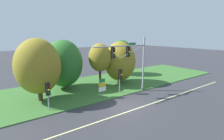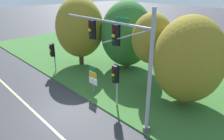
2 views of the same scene
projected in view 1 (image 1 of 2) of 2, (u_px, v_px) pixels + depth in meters
name	position (u px, v px, depth m)	size (l,w,h in m)	color
ground_plane	(126.00, 106.00, 18.77)	(160.00, 160.00, 0.00)	#333338
lane_stripe	(134.00, 110.00, 17.82)	(36.00, 0.16, 0.01)	beige
grass_verge	(89.00, 87.00, 25.30)	(48.00, 11.50, 0.10)	#386B2D
traffic_signal_mast	(132.00, 58.00, 21.86)	(7.89, 0.49, 7.16)	#9EA0A5
pedestrian_signal_near_kerb	(120.00, 76.00, 22.12)	(0.46, 0.55, 3.13)	#9EA0A5
pedestrian_signal_further_along	(48.00, 91.00, 17.01)	(0.46, 0.55, 2.87)	#9EA0A5
route_sign_post	(102.00, 86.00, 20.83)	(1.02, 0.08, 2.33)	slate
tree_nearest_road	(38.00, 66.00, 19.26)	(4.94, 4.94, 7.07)	#423021
tree_left_of_mast	(64.00, 63.00, 23.94)	(5.19, 5.19, 6.77)	brown
tree_behind_signpost	(100.00, 58.00, 24.93)	(3.24, 3.24, 6.21)	#423021
tree_mid_verge	(120.00, 61.00, 26.83)	(4.84, 4.84, 6.39)	brown
tree_tall_centre	(121.00, 54.00, 32.50)	(4.01, 4.01, 6.44)	#4C3823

